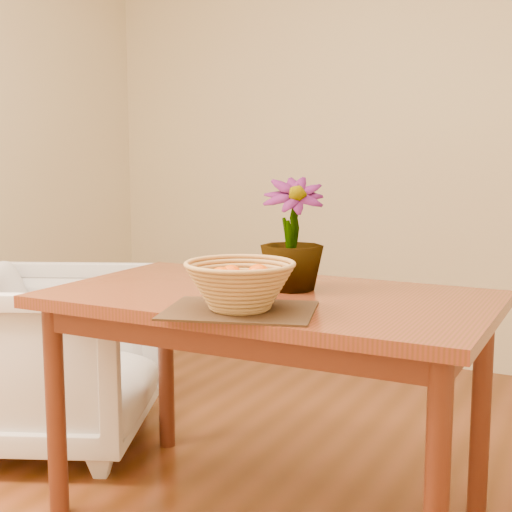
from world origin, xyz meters
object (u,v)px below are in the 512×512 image
at_px(wicker_basket, 240,287).
at_px(potted_plant, 292,234).
at_px(table, 269,320).
at_px(armchair, 50,349).

xyz_separation_m(wicker_basket, potted_plant, (-0.00, 0.36, 0.11)).
xyz_separation_m(table, potted_plant, (0.04, 0.08, 0.27)).
relative_size(table, potted_plant, 3.81).
xyz_separation_m(table, wicker_basket, (0.04, -0.28, 0.16)).
relative_size(table, wicker_basket, 4.44).
xyz_separation_m(table, armchair, (-1.06, 0.13, -0.26)).
relative_size(wicker_basket, armchair, 0.39).
bearing_deg(potted_plant, wicker_basket, -117.33).
distance_m(wicker_basket, potted_plant, 0.38).
bearing_deg(wicker_basket, potted_plant, 90.37).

